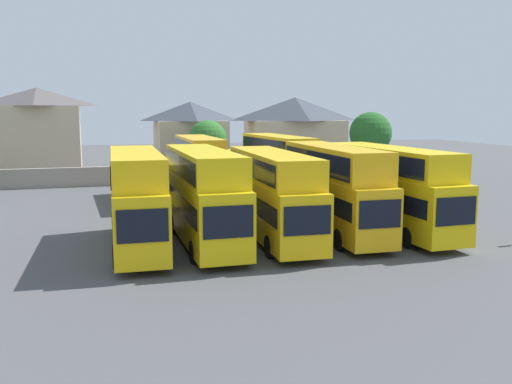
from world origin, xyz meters
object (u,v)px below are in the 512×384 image
at_px(bus_9, 278,162).
at_px(house_terrace_left, 39,132).
at_px(house_terrace_centre, 190,137).
at_px(tree_left_of_lot, 208,139).
at_px(bus_6, 147,177).
at_px(bus_3, 273,191).
at_px(tree_behind_wall, 371,133).
at_px(bus_7, 199,164).
at_px(bus_5, 390,185).
at_px(bus_4, 334,185).
at_px(house_terrace_right, 295,133).
at_px(bus_1, 136,195).
at_px(bus_8, 235,172).
at_px(bus_2, 204,192).

relative_size(bus_9, house_terrace_left, 1.23).
height_order(house_terrace_centre, tree_left_of_lot, house_terrace_centre).
bearing_deg(bus_6, house_terrace_centre, 158.13).
relative_size(bus_9, house_terrace_centre, 1.44).
height_order(bus_3, tree_behind_wall, tree_behind_wall).
bearing_deg(house_terrace_centre, bus_7, -97.67).
bearing_deg(bus_5, bus_4, -96.19).
relative_size(bus_5, house_terrace_right, 1.04).
bearing_deg(house_terrace_right, house_terrace_centre, 179.14).
xyz_separation_m(house_terrace_left, tree_left_of_lot, (16.62, -5.88, -0.68)).
distance_m(bus_5, house_terrace_centre, 34.50).
xyz_separation_m(bus_3, house_terrace_centre, (1.37, 34.02, 1.34)).
height_order(bus_1, house_terrace_left, house_terrace_left).
bearing_deg(bus_6, house_terrace_left, -156.44).
bearing_deg(house_terrace_centre, bus_8, -88.54).
relative_size(house_terrace_left, house_terrace_centre, 1.17).
height_order(bus_7, house_terrace_right, house_terrace_right).
relative_size(bus_8, house_terrace_centre, 1.39).
bearing_deg(tree_left_of_lot, tree_behind_wall, -15.67).
xyz_separation_m(bus_7, house_terrace_centre, (2.52, 18.69, 1.28)).
xyz_separation_m(bus_6, house_terrace_left, (-9.18, 18.78, 2.83)).
height_order(house_terrace_right, tree_left_of_lot, house_terrace_right).
distance_m(bus_5, tree_left_of_lot, 28.24).
xyz_separation_m(bus_1, tree_left_of_lot, (9.34, 27.73, 1.25)).
bearing_deg(bus_8, house_terrace_right, 142.56).
bearing_deg(house_terrace_left, bus_2, -72.32).
bearing_deg(house_terrace_left, house_terrace_right, 0.34).
xyz_separation_m(bus_3, bus_5, (7.15, 0.03, 0.07)).
xyz_separation_m(bus_2, bus_8, (5.64, 15.63, -0.81)).
xyz_separation_m(bus_5, bus_7, (-8.30, 15.30, -0.01)).
distance_m(bus_3, bus_6, 15.84).
xyz_separation_m(bus_1, bus_9, (12.76, 15.33, -0.02)).
bearing_deg(bus_5, bus_6, -141.39).
relative_size(bus_6, bus_7, 1.02).
xyz_separation_m(bus_6, bus_8, (7.20, 0.76, 0.10)).
bearing_deg(bus_8, bus_9, 81.93).
relative_size(bus_3, bus_9, 0.99).
relative_size(bus_5, house_terrace_left, 1.27).
height_order(bus_1, bus_9, bus_1).
bearing_deg(bus_9, bus_1, -43.13).
height_order(bus_2, house_terrace_centre, house_terrace_centre).
distance_m(bus_2, bus_5, 10.96).
distance_m(bus_5, bus_8, 16.51).
xyz_separation_m(bus_7, house_terrace_right, (14.94, 18.50, 1.57)).
height_order(bus_5, bus_7, bus_5).
bearing_deg(bus_2, bus_4, 92.57).
height_order(bus_5, bus_9, bus_9).
distance_m(bus_1, bus_4, 11.01).
bearing_deg(tree_left_of_lot, house_terrace_left, 160.51).
xyz_separation_m(bus_7, tree_behind_wall, (19.27, 7.95, 1.90)).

